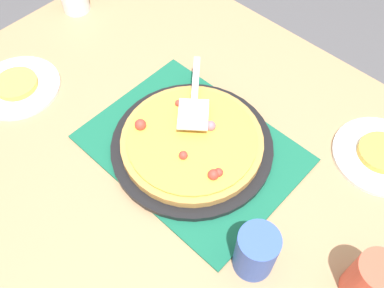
% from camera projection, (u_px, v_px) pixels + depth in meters
% --- Properties ---
extents(ground_plane, '(8.00, 8.00, 0.00)m').
position_uv_depth(ground_plane, '(192.00, 258.00, 1.61)').
color(ground_plane, '#4C4C51').
extents(dining_table, '(1.40, 1.00, 0.75)m').
position_uv_depth(dining_table, '(192.00, 172.00, 1.09)').
color(dining_table, '#9E7A56').
rests_on(dining_table, ground_plane).
extents(placemat, '(0.48, 0.36, 0.01)m').
position_uv_depth(placemat, '(192.00, 148.00, 0.99)').
color(placemat, '#145B42').
rests_on(placemat, dining_table).
extents(pizza_pan, '(0.38, 0.38, 0.01)m').
position_uv_depth(pizza_pan, '(192.00, 146.00, 0.99)').
color(pizza_pan, black).
rests_on(pizza_pan, placemat).
extents(pizza, '(0.33, 0.33, 0.05)m').
position_uv_depth(pizza, '(192.00, 141.00, 0.97)').
color(pizza, '#B78442').
rests_on(pizza, pizza_pan).
extents(plate_near_left, '(0.22, 0.22, 0.01)m').
position_uv_depth(plate_near_left, '(18.00, 87.00, 1.10)').
color(plate_near_left, white).
rests_on(plate_near_left, dining_table).
extents(plate_far_right, '(0.22, 0.22, 0.01)m').
position_uv_depth(plate_far_right, '(380.00, 155.00, 0.98)').
color(plate_far_right, white).
rests_on(plate_far_right, dining_table).
extents(served_slice_left, '(0.11, 0.11, 0.02)m').
position_uv_depth(served_slice_left, '(16.00, 84.00, 1.09)').
color(served_slice_left, '#EAB747').
rests_on(served_slice_left, plate_near_left).
extents(served_slice_right, '(0.11, 0.11, 0.02)m').
position_uv_depth(served_slice_right, '(382.00, 152.00, 0.97)').
color(served_slice_right, gold).
rests_on(served_slice_right, plate_far_right).
extents(cup_near, '(0.08, 0.08, 0.12)m').
position_uv_depth(cup_near, '(370.00, 279.00, 0.76)').
color(cup_near, '#E04C38').
rests_on(cup_near, dining_table).
extents(cup_corner, '(0.08, 0.08, 0.12)m').
position_uv_depth(cup_corner, '(256.00, 252.00, 0.79)').
color(cup_corner, '#3351AD').
rests_on(cup_corner, dining_table).
extents(pizza_server, '(0.18, 0.20, 0.01)m').
position_uv_depth(pizza_server, '(194.00, 99.00, 1.00)').
color(pizza_server, silver).
rests_on(pizza_server, pizza).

